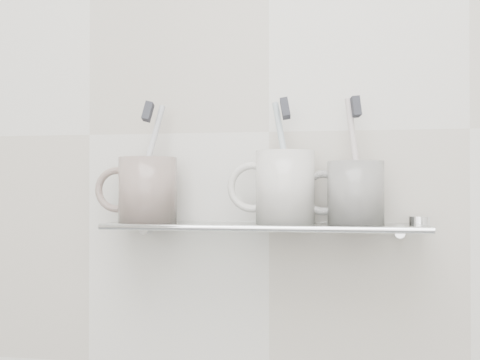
% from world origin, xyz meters
% --- Properties ---
extents(wall_back, '(2.50, 0.00, 2.50)m').
position_xyz_m(wall_back, '(0.00, 1.10, 1.25)').
color(wall_back, silver).
rests_on(wall_back, ground).
extents(shelf_glass, '(0.50, 0.12, 0.01)m').
position_xyz_m(shelf_glass, '(0.00, 1.04, 1.10)').
color(shelf_glass, silver).
rests_on(shelf_glass, wall_back).
extents(shelf_rail, '(0.50, 0.01, 0.01)m').
position_xyz_m(shelf_rail, '(0.00, 0.98, 1.10)').
color(shelf_rail, silver).
rests_on(shelf_rail, shelf_glass).
extents(bracket_left, '(0.02, 0.03, 0.02)m').
position_xyz_m(bracket_left, '(-0.21, 1.09, 1.09)').
color(bracket_left, silver).
rests_on(bracket_left, wall_back).
extents(bracket_right, '(0.02, 0.03, 0.02)m').
position_xyz_m(bracket_right, '(0.21, 1.09, 1.09)').
color(bracket_right, silver).
rests_on(bracket_right, wall_back).
extents(mug_left, '(0.13, 0.13, 0.11)m').
position_xyz_m(mug_left, '(-0.19, 1.04, 1.15)').
color(mug_left, silver).
rests_on(mug_left, shelf_glass).
extents(mug_left_handle, '(0.08, 0.01, 0.08)m').
position_xyz_m(mug_left_handle, '(-0.25, 1.04, 1.15)').
color(mug_left_handle, silver).
rests_on(mug_left_handle, mug_left).
extents(toothbrush_left, '(0.05, 0.05, 0.19)m').
position_xyz_m(toothbrush_left, '(-0.19, 1.04, 1.20)').
color(toothbrush_left, silver).
rests_on(toothbrush_left, mug_left).
extents(bristles_left, '(0.02, 0.03, 0.03)m').
position_xyz_m(bristles_left, '(-0.19, 1.04, 1.28)').
color(bristles_left, '#2E3037').
rests_on(bristles_left, toothbrush_left).
extents(mug_center, '(0.10, 0.10, 0.11)m').
position_xyz_m(mug_center, '(0.03, 1.04, 1.16)').
color(mug_center, silver).
rests_on(mug_center, shelf_glass).
extents(mug_center_handle, '(0.08, 0.01, 0.08)m').
position_xyz_m(mug_center_handle, '(-0.02, 1.04, 1.16)').
color(mug_center_handle, silver).
rests_on(mug_center_handle, mug_center).
extents(toothbrush_center, '(0.05, 0.05, 0.19)m').
position_xyz_m(toothbrush_center, '(0.03, 1.04, 1.20)').
color(toothbrush_center, '#ADCAD2').
rests_on(toothbrush_center, mug_center).
extents(bristles_center, '(0.02, 0.03, 0.04)m').
position_xyz_m(bristles_center, '(0.03, 1.04, 1.28)').
color(bristles_center, '#2E3037').
rests_on(bristles_center, toothbrush_center).
extents(mug_right, '(0.11, 0.11, 0.10)m').
position_xyz_m(mug_right, '(0.14, 1.04, 1.15)').
color(mug_right, white).
rests_on(mug_right, shelf_glass).
extents(mug_right_handle, '(0.07, 0.01, 0.07)m').
position_xyz_m(mug_right_handle, '(0.09, 1.04, 1.15)').
color(mug_right_handle, white).
rests_on(mug_right_handle, mug_right).
extents(toothbrush_right, '(0.03, 0.03, 0.19)m').
position_xyz_m(toothbrush_right, '(0.14, 1.04, 1.20)').
color(toothbrush_right, beige).
rests_on(toothbrush_right, mug_right).
extents(bristles_right, '(0.02, 0.03, 0.03)m').
position_xyz_m(bristles_right, '(0.14, 1.04, 1.28)').
color(bristles_right, '#2E3037').
rests_on(bristles_right, toothbrush_right).
extents(chrome_cap, '(0.03, 0.03, 0.01)m').
position_xyz_m(chrome_cap, '(0.24, 1.04, 1.11)').
color(chrome_cap, silver).
rests_on(chrome_cap, shelf_glass).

